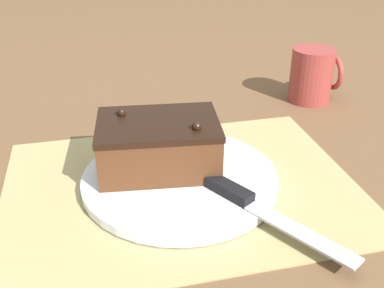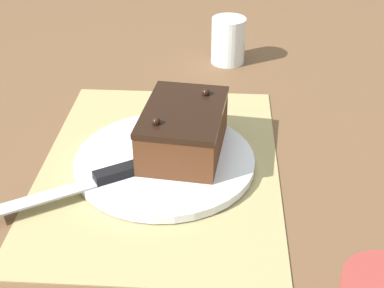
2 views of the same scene
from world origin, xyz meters
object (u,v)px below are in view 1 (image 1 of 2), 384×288
at_px(cake_plate, 183,178).
at_px(serving_knife, 251,203).
at_px(coffee_mug, 313,75).
at_px(chocolate_cake, 159,144).

distance_m(cake_plate, serving_knife, 0.11).
distance_m(cake_plate, coffee_mug, 0.38).
bearing_deg(chocolate_cake, serving_knife, -51.69).
height_order(chocolate_cake, serving_knife, chocolate_cake).
xyz_separation_m(chocolate_cake, serving_knife, (0.09, -0.11, -0.03)).
bearing_deg(cake_plate, serving_knife, -54.10).
height_order(chocolate_cake, coffee_mug, coffee_mug).
bearing_deg(chocolate_cake, coffee_mug, 31.94).
xyz_separation_m(serving_knife, coffee_mug, (0.23, 0.32, 0.03)).
height_order(cake_plate, coffee_mug, coffee_mug).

